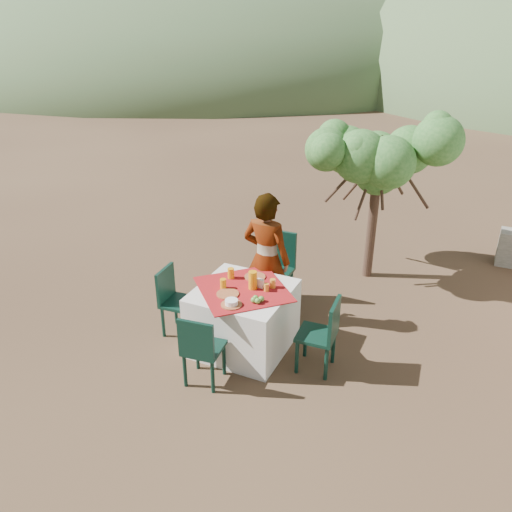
# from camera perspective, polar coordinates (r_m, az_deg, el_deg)

# --- Properties ---
(ground) EXTENTS (160.00, 160.00, 0.00)m
(ground) POSITION_cam_1_polar(r_m,az_deg,el_deg) (6.12, 2.61, -9.30)
(ground) COLOR #39241A
(ground) RESTS_ON ground
(table) EXTENTS (1.30, 1.30, 0.76)m
(table) POSITION_cam_1_polar(r_m,az_deg,el_deg) (5.78, -1.46, -7.07)
(table) COLOR white
(table) RESTS_ON ground
(chair_far) EXTENTS (0.47, 0.47, 1.00)m
(chair_far) POSITION_cam_1_polar(r_m,az_deg,el_deg) (6.57, 2.28, -1.06)
(chair_far) COLOR black
(chair_far) RESTS_ON ground
(chair_near) EXTENTS (0.43, 0.43, 0.83)m
(chair_near) POSITION_cam_1_polar(r_m,az_deg,el_deg) (5.18, -6.33, -10.38)
(chair_near) COLOR black
(chair_near) RESTS_ON ground
(chair_left) EXTENTS (0.42, 0.42, 0.84)m
(chair_left) POSITION_cam_1_polar(r_m,az_deg,el_deg) (6.07, -9.34, -4.74)
(chair_left) COLOR black
(chair_left) RESTS_ON ground
(chair_right) EXTENTS (0.42, 0.42, 0.86)m
(chair_right) POSITION_cam_1_polar(r_m,az_deg,el_deg) (5.40, 7.71, -8.62)
(chair_right) COLOR black
(chair_right) RESTS_ON ground
(person) EXTENTS (0.64, 0.45, 1.69)m
(person) POSITION_cam_1_polar(r_m,az_deg,el_deg) (6.05, 1.19, -0.41)
(person) COLOR #8C6651
(person) RESTS_ON ground
(shrub_tree) EXTENTS (1.81, 1.78, 2.13)m
(shrub_tree) POSITION_cam_1_polar(r_m,az_deg,el_deg) (7.17, 14.43, 10.06)
(shrub_tree) COLOR #462E23
(shrub_tree) RESTS_ON ground
(hill_near_left) EXTENTS (40.00, 40.00, 16.00)m
(hill_near_left) POSITION_cam_1_polar(r_m,az_deg,el_deg) (40.12, -5.07, 20.21)
(hill_near_left) COLOR #3A4F2C
(hill_near_left) RESTS_ON ground
(hill_far_center) EXTENTS (60.00, 60.00, 24.00)m
(hill_far_center) POSITION_cam_1_polar(r_m,az_deg,el_deg) (57.09, 20.41, 20.33)
(hill_far_center) COLOR slate
(hill_far_center) RESTS_ON ground
(plate_far) EXTENTS (0.25, 0.25, 0.01)m
(plate_far) POSITION_cam_1_polar(r_m,az_deg,el_deg) (5.82, -0.12, -2.38)
(plate_far) COLOR brown
(plate_far) RESTS_ON table
(plate_near) EXTENTS (0.25, 0.25, 0.01)m
(plate_near) POSITION_cam_1_polar(r_m,az_deg,el_deg) (5.47, -3.26, -4.35)
(plate_near) COLOR brown
(plate_near) RESTS_ON table
(glass_far) EXTENTS (0.08, 0.08, 0.12)m
(glass_far) POSITION_cam_1_polar(r_m,az_deg,el_deg) (5.78, -2.89, -1.98)
(glass_far) COLOR orange
(glass_far) RESTS_ON table
(glass_near) EXTENTS (0.07, 0.07, 0.11)m
(glass_near) POSITION_cam_1_polar(r_m,az_deg,el_deg) (5.57, -3.77, -3.17)
(glass_near) COLOR orange
(glass_near) RESTS_ON table
(juice_pitcher) EXTENTS (0.10, 0.10, 0.21)m
(juice_pitcher) POSITION_cam_1_polar(r_m,az_deg,el_deg) (5.53, -0.38, -2.78)
(juice_pitcher) COLOR orange
(juice_pitcher) RESTS_ON table
(bowl_plate) EXTENTS (0.23, 0.23, 0.01)m
(bowl_plate) POSITION_cam_1_polar(r_m,az_deg,el_deg) (5.27, -2.82, -5.56)
(bowl_plate) COLOR brown
(bowl_plate) RESTS_ON table
(white_bowl) EXTENTS (0.14, 0.14, 0.05)m
(white_bowl) POSITION_cam_1_polar(r_m,az_deg,el_deg) (5.26, -2.83, -5.27)
(white_bowl) COLOR white
(white_bowl) RESTS_ON bowl_plate
(jar_left) EXTENTS (0.06, 0.06, 0.09)m
(jar_left) POSITION_cam_1_polar(r_m,az_deg,el_deg) (5.51, 1.20, -3.60)
(jar_left) COLOR orange
(jar_left) RESTS_ON table
(jar_right) EXTENTS (0.06, 0.06, 0.10)m
(jar_right) POSITION_cam_1_polar(r_m,az_deg,el_deg) (5.58, 1.92, -3.14)
(jar_right) COLOR orange
(jar_right) RESTS_ON table
(napkin_holder) EXTENTS (0.08, 0.05, 0.10)m
(napkin_holder) POSITION_cam_1_polar(r_m,az_deg,el_deg) (5.58, 0.51, -3.14)
(napkin_holder) COLOR white
(napkin_holder) RESTS_ON table
(fruit_cluster) EXTENTS (0.13, 0.12, 0.06)m
(fruit_cluster) POSITION_cam_1_polar(r_m,az_deg,el_deg) (5.31, 0.12, -4.99)
(fruit_cluster) COLOR #5C9436
(fruit_cluster) RESTS_ON table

